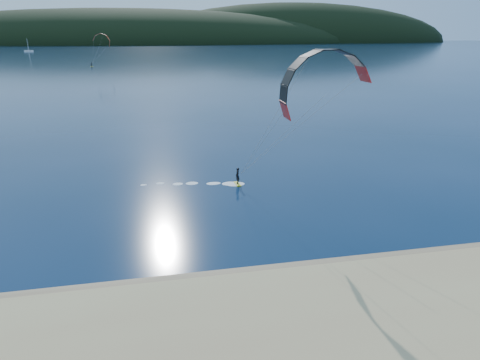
# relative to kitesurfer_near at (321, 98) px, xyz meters

# --- Properties ---
(ground) EXTENTS (1800.00, 1800.00, 0.00)m
(ground) POSITION_rel_kitesurfer_near_xyz_m (-11.80, -17.02, -9.83)
(ground) COLOR #071E38
(ground) RESTS_ON ground
(wet_sand) EXTENTS (220.00, 2.50, 0.10)m
(wet_sand) POSITION_rel_kitesurfer_near_xyz_m (-11.80, -12.52, -9.78)
(wet_sand) COLOR #876E4E
(wet_sand) RESTS_ON ground
(headland) EXTENTS (1200.00, 310.00, 140.00)m
(headland) POSITION_rel_kitesurfer_near_xyz_m (-11.17, 728.26, -9.83)
(headland) COLOR black
(headland) RESTS_ON ground
(kitesurfer_near) EXTENTS (22.32, 8.45, 14.13)m
(kitesurfer_near) POSITION_rel_kitesurfer_near_xyz_m (0.00, 0.00, 0.00)
(kitesurfer_near) COLOR #BFC216
(kitesurfer_near) RESTS_ON ground
(kitesurfer_far) EXTENTS (11.75, 8.11, 14.95)m
(kitesurfer_far) POSITION_rel_kitesurfer_near_xyz_m (-40.64, 177.86, 1.62)
(kitesurfer_far) COLOR #BFC216
(kitesurfer_far) RESTS_ON ground
(sailboat) EXTENTS (8.25, 5.13, 11.48)m
(sailboat) POSITION_rel_kitesurfer_near_xyz_m (-131.17, 385.11, -8.98)
(sailboat) COLOR white
(sailboat) RESTS_ON ground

